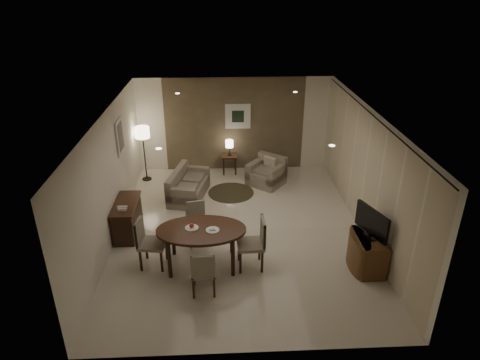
{
  "coord_description": "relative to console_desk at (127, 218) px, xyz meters",
  "views": [
    {
      "loc": [
        -0.41,
        -8.23,
        5.16
      ],
      "look_at": [
        0.0,
        0.2,
        1.15
      ],
      "focal_mm": 32.0,
      "sensor_mm": 36.0,
      "label": 1
    }
  ],
  "objects": [
    {
      "name": "curtain_wall",
      "position": [
        5.17,
        0.0,
        0.95
      ],
      "size": [
        0.08,
        6.7,
        2.58
      ],
      "primitive_type": null,
      "color": "beige",
      "rests_on": "wall_right"
    },
    {
      "name": "curtain_rod",
      "position": [
        5.17,
        0.0,
        2.27
      ],
      "size": [
        0.03,
        6.8,
        0.03
      ],
      "primitive_type": "cylinder",
      "rotation": [
        1.57,
        0.0,
        0.0
      ],
      "color": "black",
      "rests_on": "wall_right"
    },
    {
      "name": "side_table",
      "position": [
        2.33,
        3.15,
        -0.1
      ],
      "size": [
        0.43,
        0.43,
        0.55
      ],
      "primitive_type": null,
      "color": "#321A10",
      "rests_on": "floor"
    },
    {
      "name": "taupe_accent",
      "position": [
        2.49,
        3.48,
        0.98
      ],
      "size": [
        3.96,
        0.03,
        2.7
      ],
      "primitive_type": "cube",
      "color": "brown",
      "rests_on": "wall_back"
    },
    {
      "name": "sofa",
      "position": [
        1.24,
        1.69,
        -0.02
      ],
      "size": [
        1.65,
        1.08,
        0.71
      ],
      "primitive_type": null,
      "rotation": [
        0.0,
        0.0,
        1.35
      ],
      "color": "gray",
      "rests_on": "floor"
    },
    {
      "name": "art_left_canvas",
      "position": [
        -0.21,
        1.2,
        1.48
      ],
      "size": [
        0.01,
        0.46,
        0.64
      ],
      "primitive_type": "cube",
      "color": "gray",
      "rests_on": "wall_left"
    },
    {
      "name": "plate_b",
      "position": [
        1.89,
        -1.29,
        0.44
      ],
      "size": [
        0.26,
        0.26,
        0.02
      ],
      "primitive_type": "cylinder",
      "color": "white",
      "rests_on": "dining_table"
    },
    {
      "name": "armchair",
      "position": [
        3.31,
        2.33,
        0.01
      ],
      "size": [
        1.18,
        1.17,
        0.77
      ],
      "primitive_type": null,
      "rotation": [
        0.0,
        0.0,
        -0.66
      ],
      "color": "gray",
      "rests_on": "floor"
    },
    {
      "name": "plate_a",
      "position": [
        1.49,
        -1.19,
        0.44
      ],
      "size": [
        0.26,
        0.26,
        0.02
      ],
      "primitive_type": "cylinder",
      "color": "white",
      "rests_on": "dining_table"
    },
    {
      "name": "downlight_nr",
      "position": [
        3.89,
        -1.8,
        2.31
      ],
      "size": [
        0.1,
        0.1,
        0.01
      ],
      "primitive_type": "cylinder",
      "color": "white",
      "rests_on": "ceiling"
    },
    {
      "name": "downlight_fr",
      "position": [
        3.89,
        1.8,
        2.31
      ],
      "size": [
        0.1,
        0.1,
        0.01
      ],
      "primitive_type": "cylinder",
      "color": "white",
      "rests_on": "ceiling"
    },
    {
      "name": "chair_right",
      "position": [
        2.61,
        -1.35,
        0.15
      ],
      "size": [
        0.52,
        0.52,
        1.04
      ],
      "primitive_type": null,
      "rotation": [
        0.0,
        0.0,
        -1.54
      ],
      "color": "gray",
      "rests_on": "floor"
    },
    {
      "name": "chair_near",
      "position": [
        1.73,
        -2.05,
        0.08
      ],
      "size": [
        0.45,
        0.45,
        0.9
      ],
      "primitive_type": null,
      "rotation": [
        0.0,
        0.0,
        3.17
      ],
      "color": "gray",
      "rests_on": "floor"
    },
    {
      "name": "round_rug",
      "position": [
        2.33,
        1.85,
        -0.37
      ],
      "size": [
        1.2,
        1.2,
        0.01
      ],
      "primitive_type": "cylinder",
      "color": "#443C26",
      "rests_on": "floor"
    },
    {
      "name": "dining_table",
      "position": [
        1.67,
        -1.24,
        0.03
      ],
      "size": [
        1.73,
        1.08,
        0.81
      ],
      "primitive_type": null,
      "color": "#402114",
      "rests_on": "floor"
    },
    {
      "name": "chair_far",
      "position": [
        1.56,
        -0.45,
        0.07
      ],
      "size": [
        0.51,
        0.51,
        0.89
      ],
      "primitive_type": null,
      "rotation": [
        0.0,
        0.0,
        0.21
      ],
      "color": "gray",
      "rests_on": "floor"
    },
    {
      "name": "room_shell",
      "position": [
        2.49,
        0.4,
        0.98
      ],
      "size": [
        5.5,
        7.0,
        2.7
      ],
      "color": "beige",
      "rests_on": "ground"
    },
    {
      "name": "chair_left",
      "position": [
        0.73,
        -1.21,
        0.13
      ],
      "size": [
        0.55,
        0.55,
        1.02
      ],
      "primitive_type": null,
      "rotation": [
        0.0,
        0.0,
        1.45
      ],
      "color": "gray",
      "rests_on": "floor"
    },
    {
      "name": "art_left_frame",
      "position": [
        -0.23,
        1.2,
        1.48
      ],
      "size": [
        0.03,
        0.6,
        0.8
      ],
      "primitive_type": "cube",
      "color": "silver",
      "rests_on": "wall_left"
    },
    {
      "name": "tv_cabinet",
      "position": [
        4.89,
        -1.5,
        -0.03
      ],
      "size": [
        0.48,
        0.9,
        0.7
      ],
      "primitive_type": null,
      "color": "brown",
      "rests_on": "floor"
    },
    {
      "name": "fruit_apple",
      "position": [
        1.49,
        -1.19,
        0.5
      ],
      "size": [
        0.09,
        0.09,
        0.09
      ],
      "primitive_type": "sphere",
      "color": "#A22912",
      "rests_on": "plate_a"
    },
    {
      "name": "flat_tv",
      "position": [
        4.87,
        -1.5,
        0.65
      ],
      "size": [
        0.36,
        0.85,
        0.6
      ],
      "primitive_type": null,
      "rotation": [
        0.0,
        0.0,
        0.35
      ],
      "color": "black",
      "rests_on": "tv_cabinet"
    },
    {
      "name": "telephone",
      "position": [
        0.0,
        -0.3,
        0.43
      ],
      "size": [
        0.2,
        0.14,
        0.09
      ],
      "primitive_type": null,
      "color": "white",
      "rests_on": "console_desk"
    },
    {
      "name": "floor_lamp",
      "position": [
        -0.01,
        2.8,
        0.4
      ],
      "size": [
        0.39,
        0.39,
        1.55
      ],
      "primitive_type": null,
      "color": "#FFE5B7",
      "rests_on": "floor"
    },
    {
      "name": "art_back_frame",
      "position": [
        2.59,
        3.46,
        1.23
      ],
      "size": [
        0.72,
        0.03,
        0.72
      ],
      "primitive_type": "cube",
      "color": "silver",
      "rests_on": "wall_back"
    },
    {
      "name": "downlight_nl",
      "position": [
        1.09,
        -1.8,
        2.31
      ],
      "size": [
        0.1,
        0.1,
        0.01
      ],
      "primitive_type": "cylinder",
      "color": "white",
      "rests_on": "ceiling"
    },
    {
      "name": "napkin",
      "position": [
        1.89,
        -1.29,
        0.47
      ],
      "size": [
        0.12,
        0.08,
        0.03
      ],
      "primitive_type": "cube",
      "color": "white",
      "rests_on": "plate_b"
    },
    {
      "name": "console_desk",
      "position": [
        0.0,
        0.0,
        0.0
      ],
      "size": [
        0.48,
        1.2,
        0.75
      ],
      "primitive_type": null,
      "color": "#402114",
      "rests_on": "floor"
    },
    {
      "name": "downlight_fl",
      "position": [
        1.09,
        1.8,
        2.31
      ],
      "size": [
        0.1,
        0.1,
        0.01
      ],
      "primitive_type": "cylinder",
      "color": "white",
      "rests_on": "ceiling"
    },
    {
      "name": "art_back_canvas",
      "position": [
        2.59,
        3.44,
        1.23
      ],
      "size": [
        0.34,
        0.01,
        0.34
      ],
      "primitive_type": "cube",
      "color": "black",
      "rests_on": "wall_back"
    },
    {
      "name": "table_lamp",
      "position": [
        2.33,
        3.15,
        0.42
      ],
      "size": [
        0.22,
        0.22,
        0.5
      ],
      "primitive_type": null,
      "color": "#FFEAC1",
      "rests_on": "side_table"
    }
  ]
}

